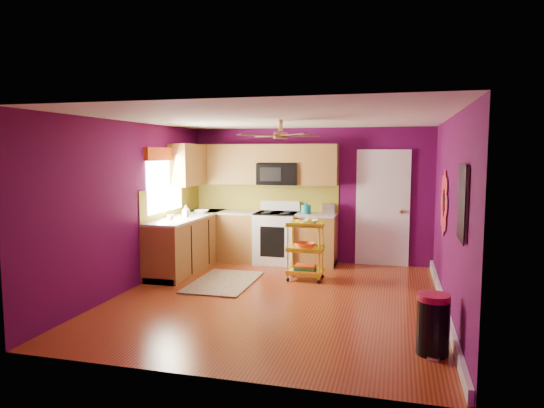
# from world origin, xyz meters

# --- Properties ---
(ground) EXTENTS (5.00, 5.00, 0.00)m
(ground) POSITION_xyz_m (0.00, 0.00, 0.00)
(ground) COLOR maroon
(ground) RESTS_ON ground
(room_envelope) EXTENTS (4.54, 5.04, 2.52)m
(room_envelope) POSITION_xyz_m (0.03, 0.00, 1.63)
(room_envelope) COLOR #510943
(room_envelope) RESTS_ON ground
(lower_cabinets) EXTENTS (2.81, 2.31, 0.94)m
(lower_cabinets) POSITION_xyz_m (-1.35, 1.82, 0.43)
(lower_cabinets) COLOR brown
(lower_cabinets) RESTS_ON ground
(electric_range) EXTENTS (0.76, 0.66, 1.13)m
(electric_range) POSITION_xyz_m (-0.55, 2.17, 0.48)
(electric_range) COLOR white
(electric_range) RESTS_ON ground
(upper_cabinetry) EXTENTS (2.80, 2.30, 1.26)m
(upper_cabinetry) POSITION_xyz_m (-1.24, 2.17, 1.80)
(upper_cabinetry) COLOR brown
(upper_cabinetry) RESTS_ON ground
(left_window) EXTENTS (0.08, 1.35, 1.08)m
(left_window) POSITION_xyz_m (-2.22, 1.05, 1.74)
(left_window) COLOR white
(left_window) RESTS_ON ground
(panel_door) EXTENTS (0.95, 0.11, 2.15)m
(panel_door) POSITION_xyz_m (1.35, 2.47, 1.02)
(panel_door) COLOR white
(panel_door) RESTS_ON ground
(right_wall_art) EXTENTS (0.04, 2.74, 1.04)m
(right_wall_art) POSITION_xyz_m (2.23, -0.34, 1.44)
(right_wall_art) COLOR black
(right_wall_art) RESTS_ON ground
(ceiling_fan) EXTENTS (1.01, 1.01, 0.26)m
(ceiling_fan) POSITION_xyz_m (0.00, 0.20, 2.29)
(ceiling_fan) COLOR #BF8C3F
(ceiling_fan) RESTS_ON ground
(shag_rug) EXTENTS (0.92, 1.49, 0.02)m
(shag_rug) POSITION_xyz_m (-1.01, 0.59, 0.01)
(shag_rug) COLOR #321E10
(shag_rug) RESTS_ON ground
(rolling_cart) EXTENTS (0.56, 0.41, 1.02)m
(rolling_cart) POSITION_xyz_m (0.20, 1.09, 0.52)
(rolling_cart) COLOR yellow
(rolling_cart) RESTS_ON ground
(trash_can) EXTENTS (0.40, 0.40, 0.62)m
(trash_can) POSITION_xyz_m (1.99, -1.44, 0.31)
(trash_can) COLOR black
(trash_can) RESTS_ON ground
(teal_kettle) EXTENTS (0.18, 0.18, 0.21)m
(teal_kettle) POSITION_xyz_m (0.00, 2.15, 1.02)
(teal_kettle) COLOR teal
(teal_kettle) RESTS_ON lower_cabinets
(toaster) EXTENTS (0.22, 0.15, 0.18)m
(toaster) POSITION_xyz_m (0.40, 2.31, 1.03)
(toaster) COLOR beige
(toaster) RESTS_ON lower_cabinets
(soap_bottle_a) EXTENTS (0.08, 0.09, 0.19)m
(soap_bottle_a) POSITION_xyz_m (-1.92, 1.17, 1.03)
(soap_bottle_a) COLOR #EA3F72
(soap_bottle_a) RESTS_ON lower_cabinets
(soap_bottle_b) EXTENTS (0.14, 0.14, 0.18)m
(soap_bottle_b) POSITION_xyz_m (-2.02, 1.43, 1.03)
(soap_bottle_b) COLOR white
(soap_bottle_b) RESTS_ON lower_cabinets
(counter_dish) EXTENTS (0.26, 0.26, 0.06)m
(counter_dish) POSITION_xyz_m (-1.86, 1.74, 0.97)
(counter_dish) COLOR white
(counter_dish) RESTS_ON lower_cabinets
(counter_cup) EXTENTS (0.11, 0.11, 0.09)m
(counter_cup) POSITION_xyz_m (-2.00, 0.78, 0.98)
(counter_cup) COLOR white
(counter_cup) RESTS_ON lower_cabinets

